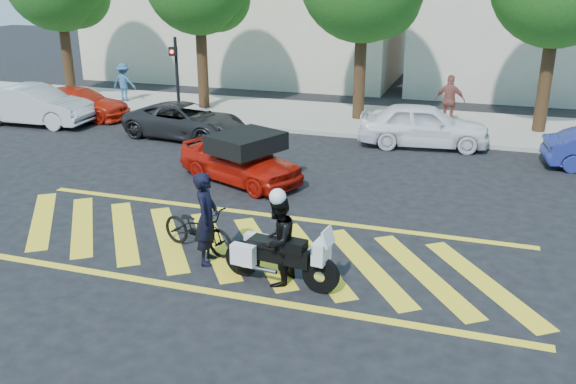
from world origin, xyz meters
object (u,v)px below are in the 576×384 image
(red_convertible, at_px, (240,159))
(parked_far_left, at_px, (34,105))
(bicycle, at_px, (198,228))
(parked_mid_right, at_px, (424,125))
(parked_mid_left, at_px, (186,121))
(parked_left, at_px, (80,103))
(officer_bike, at_px, (207,218))
(police_motorcycle, at_px, (279,256))
(officer_moto, at_px, (278,241))

(red_convertible, bearing_deg, parked_far_left, 92.57)
(red_convertible, height_order, parked_far_left, parked_far_left)
(bicycle, xyz_separation_m, parked_far_left, (-10.71, 8.16, 0.25))
(parked_mid_right, bearing_deg, parked_far_left, 88.46)
(parked_far_left, xyz_separation_m, parked_mid_left, (6.30, 0.00, -0.14))
(parked_left, relative_size, parked_mid_left, 0.96)
(parked_far_left, height_order, parked_mid_left, parked_far_left)
(officer_bike, xyz_separation_m, police_motorcycle, (1.62, -0.38, -0.39))
(bicycle, bearing_deg, parked_mid_left, 45.35)
(officer_moto, distance_m, parked_mid_left, 11.07)
(officer_moto, relative_size, parked_far_left, 0.38)
(officer_moto, bearing_deg, officer_bike, -96.41)
(parked_far_left, distance_m, parked_mid_left, 6.30)
(parked_left, bearing_deg, parked_far_left, 145.17)
(officer_bike, relative_size, red_convertible, 0.50)
(officer_bike, xyz_separation_m, parked_mid_right, (3.12, 10.00, -0.22))
(red_convertible, bearing_deg, parked_left, 83.34)
(parked_mid_left, bearing_deg, officer_moto, -138.08)
(parked_mid_left, bearing_deg, parked_far_left, 96.26)
(parked_left, bearing_deg, officer_moto, -131.52)
(officer_moto, bearing_deg, bicycle, -105.08)
(parked_far_left, relative_size, parked_mid_right, 1.06)
(parked_mid_left, bearing_deg, parked_mid_right, -73.77)
(bicycle, distance_m, police_motorcycle, 2.21)
(bicycle, bearing_deg, police_motorcycle, -95.03)
(police_motorcycle, bearing_deg, red_convertible, 126.23)
(parked_far_left, distance_m, parked_mid_right, 14.33)
(officer_bike, relative_size, officer_moto, 1.09)
(parked_mid_right, bearing_deg, parked_mid_left, 92.82)
(police_motorcycle, xyz_separation_m, parked_mid_right, (1.50, 10.39, 0.17))
(parked_mid_left, bearing_deg, police_motorcycle, -138.01)
(parked_left, xyz_separation_m, parked_mid_right, (13.29, 0.00, 0.12))
(red_convertible, xyz_separation_m, parked_far_left, (-9.88, 3.80, 0.10))
(bicycle, xyz_separation_m, red_convertible, (-0.83, 4.35, 0.16))
(officer_moto, bearing_deg, parked_mid_left, -137.20)
(officer_moto, xyz_separation_m, parked_left, (-11.78, 10.39, -0.26))
(police_motorcycle, xyz_separation_m, parked_mid_left, (-6.47, 8.99, 0.05))
(officer_bike, height_order, red_convertible, officer_bike)
(red_convertible, bearing_deg, parked_mid_right, -16.45)
(parked_left, bearing_deg, police_motorcycle, -131.47)
(officer_moto, xyz_separation_m, parked_mid_left, (-6.45, 8.99, -0.26))
(parked_far_left, height_order, parked_left, parked_far_left)
(red_convertible, bearing_deg, bicycle, -145.54)
(officer_bike, distance_m, parked_left, 14.27)
(police_motorcycle, relative_size, officer_moto, 1.33)
(bicycle, bearing_deg, officer_bike, -118.94)
(officer_moto, relative_size, parked_left, 0.42)
(bicycle, height_order, parked_far_left, parked_far_left)
(parked_far_left, bearing_deg, parked_mid_left, -92.10)
(officer_bike, height_order, parked_far_left, officer_bike)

